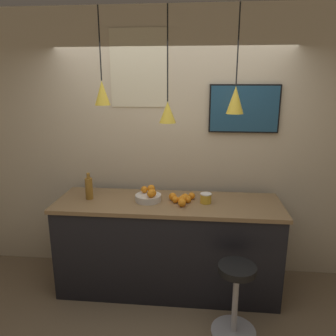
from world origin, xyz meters
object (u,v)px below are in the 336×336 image
Objects in this scene: bar_stool at (236,291)px; spread_jar at (206,198)px; juice_bottle at (89,188)px; mounted_tv at (244,109)px; fruit_bowl at (149,196)px.

spread_jar reaches higher than bar_stool.
spread_jar is at bearing -0.00° from juice_bottle.
bar_stool is at bearing -22.67° from juice_bottle.
fruit_bowl is at bearing -156.57° from mounted_tv.
juice_bottle is 2.47× the size of spread_jar.
mounted_tv is at bearing 83.79° from bar_stool.
juice_bottle is 0.38× the size of mounted_tv.
juice_bottle is at bearing -165.30° from mounted_tv.
fruit_bowl reaches higher than spread_jar.
fruit_bowl is 1.33m from mounted_tv.
fruit_bowl reaches higher than bar_stool.
juice_bottle reaches higher than spread_jar.
juice_bottle is at bearing 180.00° from spread_jar.
fruit_bowl is 0.57m from spread_jar.
juice_bottle reaches higher than fruit_bowl.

